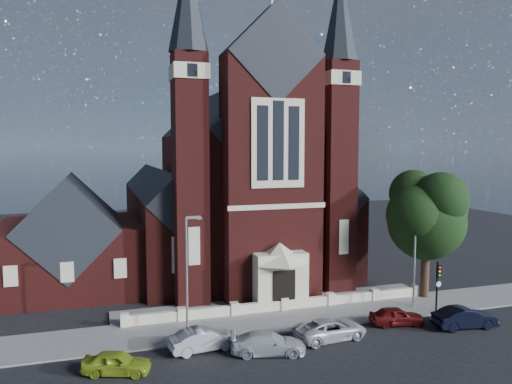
% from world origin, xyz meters
% --- Properties ---
extents(ground, '(120.00, 120.00, 0.00)m').
position_xyz_m(ground, '(0.00, 15.00, 0.00)').
color(ground, black).
rests_on(ground, ground).
extents(pavement_strip, '(60.00, 5.00, 0.12)m').
position_xyz_m(pavement_strip, '(0.00, 4.50, 0.00)').
color(pavement_strip, slate).
rests_on(pavement_strip, ground).
extents(forecourt_paving, '(26.00, 3.00, 0.14)m').
position_xyz_m(forecourt_paving, '(0.00, 8.50, 0.00)').
color(forecourt_paving, slate).
rests_on(forecourt_paving, ground).
extents(forecourt_wall, '(24.00, 0.40, 0.90)m').
position_xyz_m(forecourt_wall, '(0.00, 6.50, 0.00)').
color(forecourt_wall, beige).
rests_on(forecourt_wall, ground).
extents(church, '(20.01, 34.90, 29.20)m').
position_xyz_m(church, '(-0.00, 22.94, 8.19)').
color(church, '#4D1714').
rests_on(church, ground).
extents(parish_hall, '(12.00, 12.20, 10.24)m').
position_xyz_m(parish_hall, '(-16.00, 18.00, 4.01)').
color(parish_hall, '#4D1714').
rests_on(parish_hall, ground).
extents(street_tree, '(6.40, 6.60, 10.70)m').
position_xyz_m(street_tree, '(12.60, 5.71, 6.96)').
color(street_tree, black).
rests_on(street_tree, ground).
extents(street_lamp_left, '(1.16, 0.22, 8.09)m').
position_xyz_m(street_lamp_left, '(-7.91, 4.00, 4.60)').
color(street_lamp_left, gray).
rests_on(street_lamp_left, ground).
extents(street_lamp_right, '(1.16, 0.22, 8.09)m').
position_xyz_m(street_lamp_right, '(10.09, 4.00, 4.60)').
color(street_lamp_right, gray).
rests_on(street_lamp_right, ground).
extents(traffic_signal, '(0.28, 0.42, 4.00)m').
position_xyz_m(traffic_signal, '(11.00, 2.43, 2.58)').
color(traffic_signal, black).
rests_on(traffic_signal, ground).
extents(car_lime_van, '(4.10, 2.68, 1.30)m').
position_xyz_m(car_lime_van, '(-12.83, -0.77, 0.65)').
color(car_lime_van, '#8EAB22').
rests_on(car_lime_van, ground).
extents(car_silver_a, '(4.49, 2.10, 1.42)m').
position_xyz_m(car_silver_a, '(-7.54, 0.93, 0.71)').
color(car_silver_a, '#A6A7AE').
rests_on(car_silver_a, ground).
extents(car_silver_b, '(4.97, 3.03, 1.35)m').
position_xyz_m(car_silver_b, '(-3.84, -0.80, 0.67)').
color(car_silver_b, '#BBBDC3').
rests_on(car_silver_b, ground).
extents(car_white_suv, '(5.13, 2.76, 1.37)m').
position_xyz_m(car_white_suv, '(0.88, 0.17, 0.69)').
color(car_white_suv, silver).
rests_on(car_white_suv, ground).
extents(car_dark_red, '(4.06, 2.26, 1.30)m').
position_xyz_m(car_dark_red, '(6.56, 1.13, 0.65)').
color(car_dark_red, '#570E0F').
rests_on(car_dark_red, ground).
extents(car_navy, '(4.63, 2.02, 1.48)m').
position_xyz_m(car_navy, '(10.80, -0.84, 0.74)').
color(car_navy, black).
rests_on(car_navy, ground).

